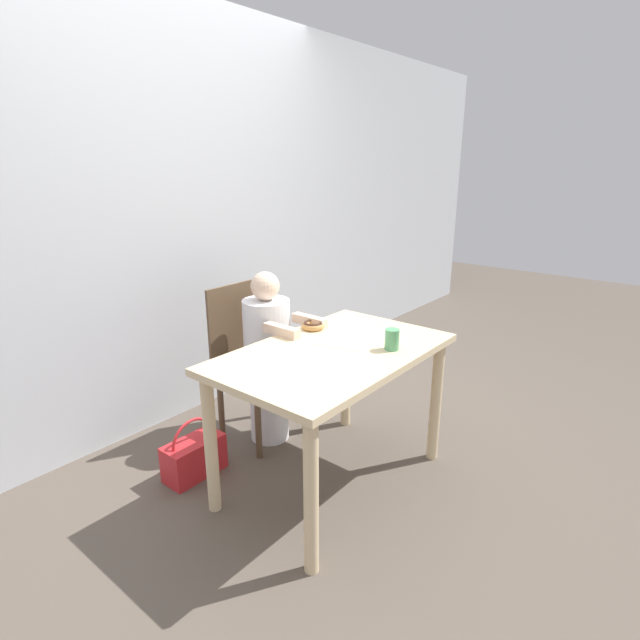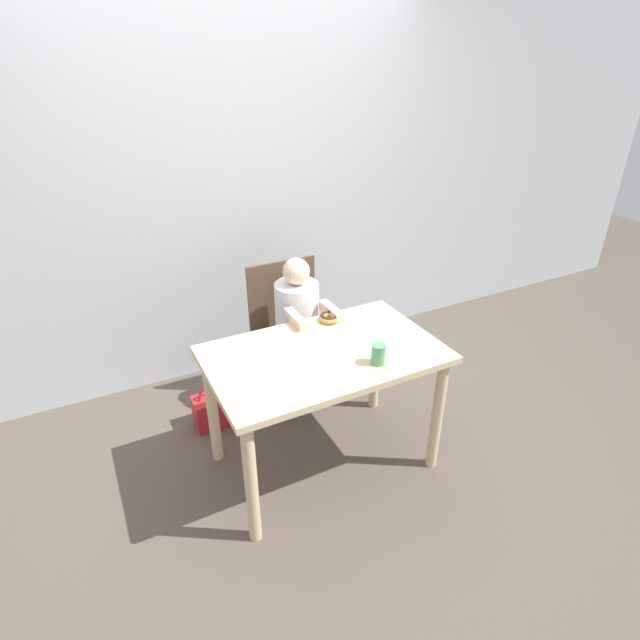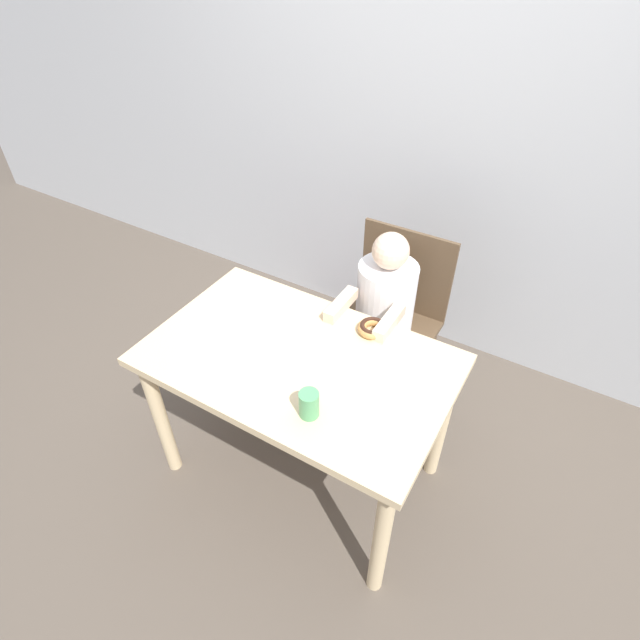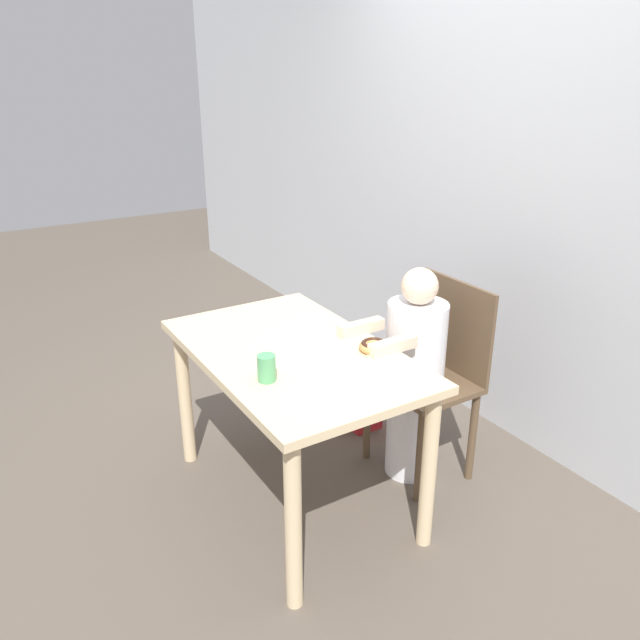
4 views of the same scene
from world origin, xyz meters
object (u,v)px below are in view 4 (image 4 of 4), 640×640
Objects in this scene: child_figure at (413,377)px; cup at (267,368)px; donut at (374,346)px; handbag at (354,401)px; chair at (433,373)px.

child_figure is 0.82m from cup.
donut reaches higher than handbag.
handbag is at bearing -172.31° from chair.
cup is (0.07, -0.88, 0.29)m from chair.
child_figure is 10.01× the size of cup.
chair is 0.48m from donut.
chair is at bearing 90.00° from child_figure.
chair is 7.59× the size of donut.
child_figure is at bearing 95.34° from cup.
child_figure is at bearing 103.86° from donut.
chair is 9.06× the size of cup.
child_figure is 8.38× the size of donut.
child_figure is 0.66m from handbag.
cup is at bearing -53.74° from handbag.
chair is 2.81× the size of handbag.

